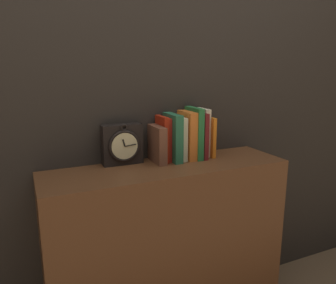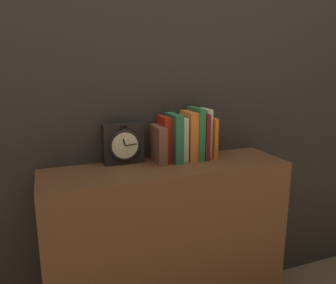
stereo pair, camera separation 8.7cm
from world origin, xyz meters
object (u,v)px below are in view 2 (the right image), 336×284
at_px(book_slot7_maroon, 201,135).
at_px(book_slot1_red, 163,139).
at_px(book_slot5_orange, 189,135).
at_px(clock, 123,144).
at_px(book_slot3_green, 174,138).
at_px(book_slot8_cream, 205,133).
at_px(book_slot2_red, 167,139).
at_px(book_slot0_brown, 158,144).
at_px(book_slot6_green, 196,133).
at_px(book_slot9_orange, 210,137).
at_px(book_slot4_cream, 180,138).

bearing_deg(book_slot7_maroon, book_slot1_red, 175.71).
bearing_deg(book_slot5_orange, clock, 173.59).
bearing_deg(book_slot3_green, book_slot8_cream, 6.69).
bearing_deg(book_slot2_red, book_slot0_brown, -160.39).
relative_size(book_slot2_red, book_slot7_maroon, 0.93).
height_order(book_slot6_green, book_slot9_orange, book_slot6_green).
relative_size(book_slot3_green, book_slot4_cream, 1.08).
relative_size(clock, book_slot9_orange, 0.97).
relative_size(clock, book_slot5_orange, 0.83).
relative_size(book_slot3_green, book_slot6_green, 0.90).
bearing_deg(book_slot3_green, book_slot9_orange, 2.77).
xyz_separation_m(clock, book_slot6_green, (0.36, -0.04, 0.03)).
xyz_separation_m(book_slot5_orange, book_slot8_cream, (0.10, 0.02, 0.00)).
bearing_deg(book_slot8_cream, clock, 177.20).
bearing_deg(book_slot1_red, book_slot2_red, 10.56).
xyz_separation_m(book_slot4_cream, book_slot7_maroon, (0.11, -0.01, 0.01)).
bearing_deg(clock, book_slot4_cream, -6.24).
bearing_deg(book_slot1_red, clock, 172.62).
bearing_deg(clock, book_slot5_orange, -6.41).
xyz_separation_m(book_slot0_brown, book_slot7_maroon, (0.23, 0.00, 0.03)).
bearing_deg(book_slot5_orange, book_slot9_orange, 2.18).
distance_m(book_slot2_red, book_slot6_green, 0.15).
xyz_separation_m(book_slot2_red, book_slot9_orange, (0.23, -0.01, -0.01)).
bearing_deg(book_slot3_green, book_slot0_brown, 178.97).
height_order(clock, book_slot6_green, book_slot6_green).
xyz_separation_m(book_slot4_cream, book_slot9_orange, (0.16, -0.00, -0.01)).
bearing_deg(book_slot2_red, clock, 174.40).
xyz_separation_m(book_slot0_brown, book_slot8_cream, (0.26, 0.02, 0.03)).
xyz_separation_m(clock, book_slot4_cream, (0.28, -0.03, 0.01)).
bearing_deg(book_slot3_green, book_slot1_red, 161.41).
height_order(book_slot0_brown, book_slot5_orange, book_slot5_orange).
bearing_deg(book_slot5_orange, book_slot3_green, -176.34).
xyz_separation_m(book_slot0_brown, book_slot6_green, (0.20, 0.00, 0.04)).
xyz_separation_m(book_slot1_red, book_slot8_cream, (0.23, 0.00, 0.01)).
xyz_separation_m(clock, book_slot7_maroon, (0.39, -0.04, 0.02)).
bearing_deg(book_slot0_brown, book_slot1_red, 25.08).
height_order(book_slot2_red, book_slot8_cream, book_slot8_cream).
relative_size(book_slot2_red, book_slot9_orange, 1.05).
distance_m(book_slot6_green, book_slot7_maroon, 0.03).
bearing_deg(book_slot8_cream, book_slot1_red, -178.91).
bearing_deg(book_slot9_orange, book_slot2_red, 177.37).
relative_size(book_slot4_cream, book_slot9_orange, 1.05).
relative_size(book_slot0_brown, book_slot6_green, 0.70).
height_order(clock, book_slot4_cream, book_slot4_cream).
height_order(book_slot2_red, book_slot3_green, book_slot3_green).
distance_m(book_slot0_brown, book_slot4_cream, 0.12).
relative_size(book_slot5_orange, book_slot9_orange, 1.17).
bearing_deg(book_slot9_orange, book_slot3_green, -177.23).
distance_m(book_slot2_red, book_slot9_orange, 0.23).
height_order(book_slot4_cream, book_slot6_green, book_slot6_green).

